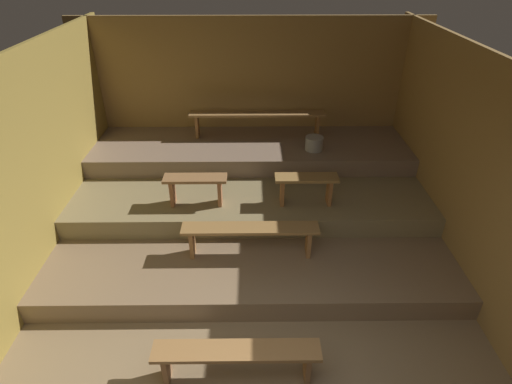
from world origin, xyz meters
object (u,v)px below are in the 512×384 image
at_px(bench_middle_right, 306,184).
at_px(bench_upper_center, 257,117).
at_px(bench_lower_center, 250,233).
at_px(bench_middle_left, 196,185).
at_px(bench_floor_center, 237,355).
at_px(pail_upper, 314,143).

height_order(bench_middle_right, bench_upper_center, bench_upper_center).
bearing_deg(bench_lower_center, bench_middle_left, 134.34).
height_order(bench_floor_center, bench_lower_center, bench_lower_center).
bearing_deg(bench_middle_left, bench_upper_center, 62.91).
relative_size(bench_floor_center, bench_middle_left, 1.86).
distance_m(bench_middle_right, bench_upper_center, 1.89).
bearing_deg(pail_upper, bench_floor_center, -108.35).
xyz_separation_m(bench_floor_center, bench_middle_left, (-0.63, 2.39, 0.55)).
height_order(bench_upper_center, pail_upper, bench_upper_center).
xyz_separation_m(bench_lower_center, bench_middle_right, (0.79, 0.79, 0.26)).
relative_size(bench_upper_center, pail_upper, 7.96).
bearing_deg(bench_floor_center, bench_middle_left, 104.83).
bearing_deg(bench_floor_center, bench_upper_center, 86.46).
bearing_deg(bench_middle_right, bench_middle_left, 180.00).
bearing_deg(bench_floor_center, bench_middle_right, 68.90).
relative_size(bench_middle_right, bench_upper_center, 0.38).
distance_m(bench_lower_center, bench_middle_right, 1.14).
distance_m(bench_floor_center, bench_upper_center, 4.23).
height_order(bench_middle_left, bench_middle_right, same).
bearing_deg(bench_middle_left, bench_floor_center, -75.17).
distance_m(bench_floor_center, pail_upper, 3.82).
bearing_deg(bench_upper_center, bench_middle_left, -117.09).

